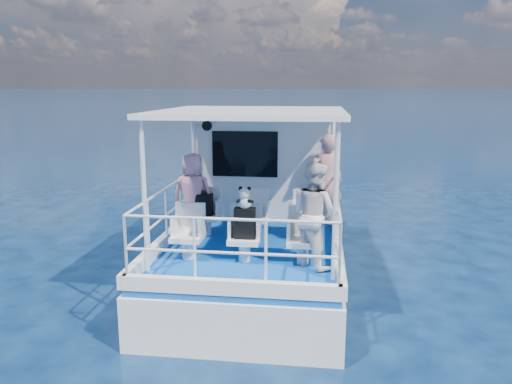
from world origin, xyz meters
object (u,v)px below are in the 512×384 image
backpack_center (245,223)px  panda (245,198)px  passenger_port_fwd (193,195)px  passenger_stbd_aft (314,214)px

backpack_center → panda: panda is taller
panda → passenger_port_fwd: bearing=130.9°
backpack_center → panda: 0.40m
passenger_stbd_aft → backpack_center: bearing=43.2°
passenger_stbd_aft → backpack_center: size_ratio=3.37×
passenger_stbd_aft → backpack_center: (-1.04, 0.02, -0.18)m
passenger_port_fwd → passenger_stbd_aft: bearing=148.6°
passenger_port_fwd → backpack_center: 1.75m
panda → backpack_center: bearing=105.7°
passenger_port_fwd → passenger_stbd_aft: 2.56m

